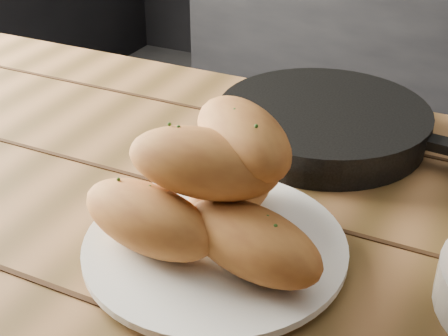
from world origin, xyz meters
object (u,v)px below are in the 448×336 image
table (215,331)px  bread_rolls (215,190)px  skillet (325,123)px  plate (215,248)px

table → bread_rolls: (-0.00, 0.01, 0.17)m
skillet → table: bearing=-93.3°
skillet → bread_rolls: bearing=-94.2°
table → plate: bearing=110.7°
plate → skillet: (0.02, 0.28, 0.01)m
table → skillet: skillet is taller
table → plate: (-0.00, 0.01, 0.10)m
table → skillet: bearing=86.7°
plate → skillet: size_ratio=0.63×
table → skillet: (0.02, 0.29, 0.12)m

